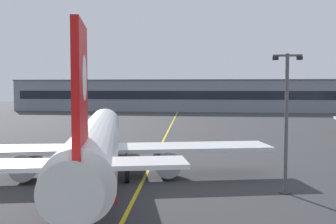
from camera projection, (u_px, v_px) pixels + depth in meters
taxiway_centreline at (158, 150)px, 54.84m from camera, size 14.06×179.50×0.01m
airliner_foreground at (97, 142)px, 37.53m from camera, size 32.21×40.96×11.65m
apron_lamp_post at (286, 120)px, 32.27m from camera, size 2.24×0.90×10.87m
safety_cone_by_nose_gear at (140, 151)px, 52.42m from camera, size 0.44×0.44×0.55m
terminal_building at (184, 95)px, 142.98m from camera, size 117.98×12.40×10.78m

